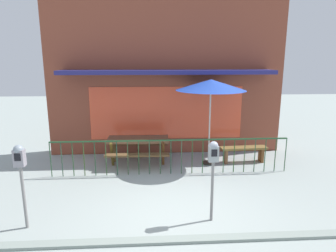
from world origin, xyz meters
TOP-DOWN VIEW (x-y plane):
  - ground at (0.00, 0.00)m, footprint 40.00×40.00m
  - pub_storefront at (0.00, 4.24)m, footprint 7.57×1.41m
  - patio_fence_front at (0.00, 2.13)m, footprint 6.38×0.04m
  - picnic_table_left at (-0.91, 3.03)m, footprint 1.83×1.40m
  - patio_umbrella at (1.18, 2.85)m, footprint 2.00×2.00m
  - patio_bench at (2.26, 2.92)m, footprint 1.42×0.40m
  - parking_meter_near at (-2.86, -0.34)m, footprint 0.18×0.17m
  - parking_meter_far at (0.61, -0.29)m, footprint 0.18×0.17m
  - curb_edge at (0.00, -0.94)m, footprint 10.59×0.20m

SIDE VIEW (x-z plane):
  - ground at x=0.00m, z-range 0.00..0.00m
  - curb_edge at x=0.00m, z-range -0.06..0.06m
  - patio_bench at x=2.26m, z-range 0.11..0.59m
  - picnic_table_left at x=-0.91m, z-range 0.21..1.01m
  - patio_fence_front at x=0.00m, z-range 0.18..1.15m
  - parking_meter_far at x=0.61m, z-range 0.43..2.02m
  - parking_meter_near at x=-2.86m, z-range 0.44..2.04m
  - patio_umbrella at x=1.18m, z-range 1.08..3.58m
  - pub_storefront at x=0.00m, z-range -0.01..4.91m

